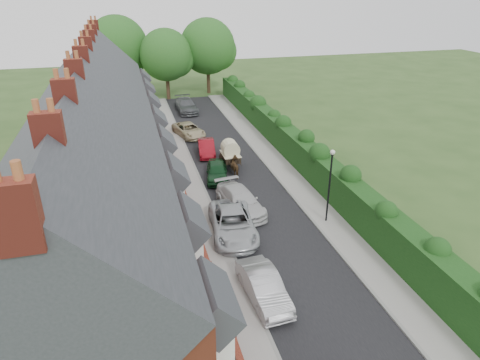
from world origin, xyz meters
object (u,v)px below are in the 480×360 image
object	(u,v)px
car_beige	(189,130)
car_grey	(186,105)
lamppost	(330,177)
car_white	(240,201)
car_silver_a	(264,287)
car_silver_b	(233,223)
car_green	(217,171)
horse_cart	(230,152)
car_red	(206,148)
horse	(236,167)

from	to	relation	value
car_beige	car_grey	size ratio (longest dim) A/B	0.86
lamppost	car_beige	xyz separation A→B (m)	(-6.13, 19.80, -2.63)
lamppost	car_white	world-z (taller)	lamppost
car_silver_a	car_silver_b	xyz separation A→B (m)	(0.00, 6.29, 0.07)
car_white	car_grey	world-z (taller)	car_grey
car_silver_a	car_grey	world-z (taller)	car_grey
lamppost	car_green	bearing A→B (deg)	122.98
lamppost	car_silver_a	bearing A→B (deg)	-136.04
car_silver_b	car_grey	distance (m)	28.92
car_green	horse_cart	distance (m)	2.86
car_green	car_red	xyz separation A→B (m)	(0.22, 5.60, -0.03)
car_beige	horse_cart	bearing A→B (deg)	-91.01
car_grey	car_white	bearing A→B (deg)	-92.08
horse	car_grey	bearing A→B (deg)	-90.30
lamppost	car_beige	world-z (taller)	lamppost
lamppost	car_grey	bearing A→B (deg)	99.78
horse	lamppost	bearing A→B (deg)	110.54
car_red	horse	world-z (taller)	horse
car_silver_a	car_silver_b	distance (m)	6.29
horse	car_white	bearing A→B (deg)	74.71
car_beige	horse	bearing A→B (deg)	-93.47
car_silver_a	horse_cart	distance (m)	17.18
car_silver_a	car_silver_b	size ratio (longest dim) A/B	0.78
car_grey	horse_cart	distance (m)	18.22
car_silver_b	car_beige	size ratio (longest dim) A/B	1.21
car_silver_a	horse_cart	world-z (taller)	horse_cart
lamppost	car_white	xyz separation A→B (m)	(-5.13, 3.00, -2.52)
car_silver_b	car_grey	world-z (taller)	same
car_green	car_beige	size ratio (longest dim) A/B	0.87
horse	car_green	bearing A→B (deg)	3.85
car_white	car_red	size ratio (longest dim) A/B	1.30
lamppost	car_silver_a	world-z (taller)	lamppost
car_white	horse_cart	size ratio (longest dim) A/B	1.59
car_silver_b	horse_cart	world-z (taller)	horse_cart
car_grey	car_beige	bearing A→B (deg)	-98.77
car_silver_b	car_red	distance (m)	14.12
lamppost	car_red	size ratio (longest dim) A/B	1.25
car_beige	horse_cart	world-z (taller)	horse_cart
car_silver_a	horse_cart	bearing A→B (deg)	77.65
lamppost	car_green	xyz separation A→B (m)	(-5.58, 8.60, -2.59)
lamppost	car_silver_a	distance (m)	9.25
car_white	car_silver_a	bearing A→B (deg)	-106.73
car_white	car_beige	bearing A→B (deg)	84.51
lamppost	car_white	distance (m)	6.46
car_silver_b	car_grey	xyz separation A→B (m)	(1.40, 28.88, -0.00)
car_red	horse	bearing A→B (deg)	-67.84
car_red	lamppost	bearing A→B (deg)	-62.23
lamppost	car_green	size ratio (longest dim) A/B	1.24
car_silver_a	horse	bearing A→B (deg)	76.55
lamppost	horse_cart	size ratio (longest dim) A/B	1.54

